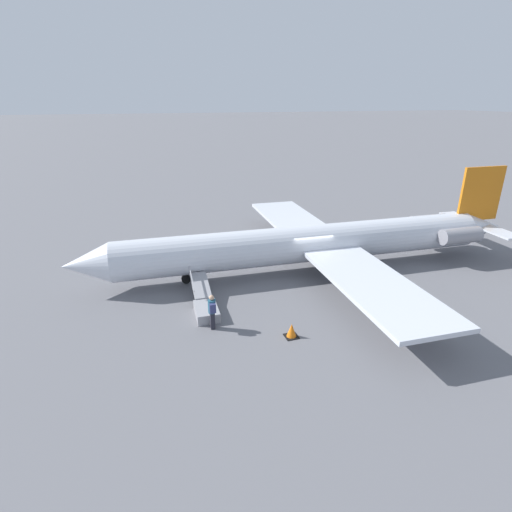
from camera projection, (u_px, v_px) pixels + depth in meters
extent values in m
plane|color=slate|center=(306.00, 270.00, 25.33)|extent=(600.00, 600.00, 0.00)
cylinder|color=silver|center=(307.00, 244.00, 24.68)|extent=(23.21, 3.65, 2.28)
cone|color=silver|center=(86.00, 265.00, 21.56)|extent=(2.63, 2.38, 2.23)
cone|color=silver|center=(481.00, 227.00, 27.86)|extent=(3.09, 2.40, 2.23)
cube|color=orange|center=(481.00, 194.00, 26.84)|extent=(3.19, 0.37, 3.65)
cube|color=silver|center=(478.00, 224.00, 27.71)|extent=(1.74, 6.45, 0.11)
cube|color=silver|center=(374.00, 285.00, 19.65)|extent=(4.22, 9.91, 0.23)
cube|color=silver|center=(291.00, 219.00, 30.40)|extent=(4.22, 9.91, 0.23)
cylinder|color=gray|center=(460.00, 236.00, 25.60)|extent=(2.79, 1.19, 1.03)
cylinder|color=gray|center=(428.00, 222.00, 28.47)|extent=(2.79, 1.19, 1.03)
cylinder|color=black|center=(186.00, 279.00, 23.39)|extent=(0.57, 0.17, 0.56)
cylinder|color=gray|center=(186.00, 273.00, 23.26)|extent=(0.10, 0.10, 0.18)
cylinder|color=black|center=(346.00, 268.00, 24.87)|extent=(0.57, 0.17, 0.56)
cylinder|color=gray|center=(347.00, 263.00, 24.73)|extent=(0.10, 0.10, 0.18)
cylinder|color=black|center=(332.00, 256.00, 26.71)|extent=(0.57, 0.17, 0.56)
cylinder|color=gray|center=(333.00, 251.00, 26.57)|extent=(0.10, 0.10, 0.18)
cube|color=#99999E|center=(207.00, 311.00, 19.88)|extent=(1.21, 1.86, 0.50)
cube|color=#99999E|center=(201.00, 285.00, 21.48)|extent=(1.03, 2.28, 0.64)
cube|color=#99999E|center=(192.00, 278.00, 21.19)|extent=(0.19, 2.21, 0.58)
cube|color=#23232D|center=(213.00, 320.00, 18.74)|extent=(0.22, 0.29, 0.85)
cylinder|color=#265972|center=(212.00, 306.00, 18.47)|extent=(0.36, 0.36, 0.65)
sphere|color=tan|center=(211.00, 298.00, 18.30)|extent=(0.24, 0.24, 0.24)
cube|color=navy|center=(213.00, 308.00, 18.21)|extent=(0.29, 0.20, 0.44)
cube|color=black|center=(291.00, 336.00, 18.22)|extent=(0.60, 0.60, 0.03)
cone|color=orange|center=(292.00, 330.00, 18.10)|extent=(0.47, 0.47, 0.66)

